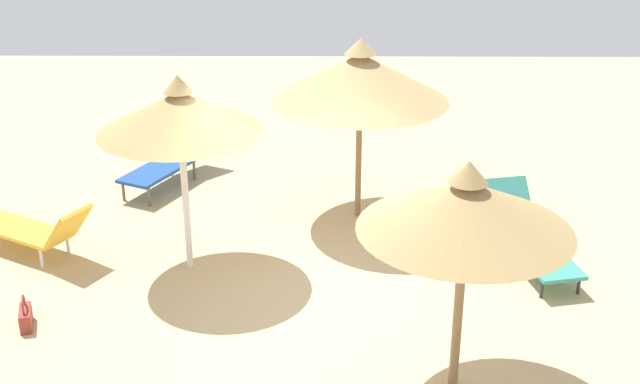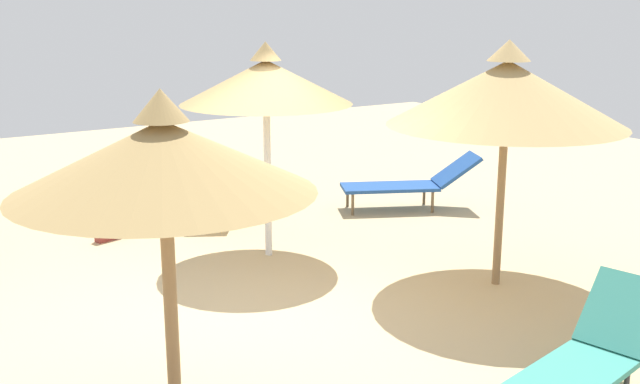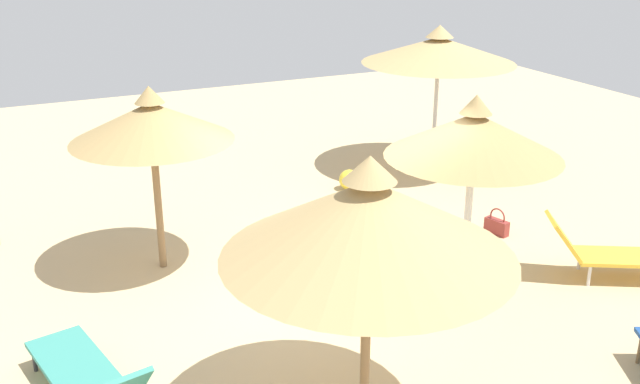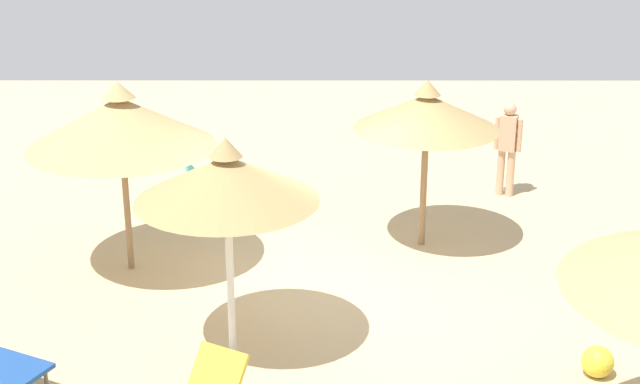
% 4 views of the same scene
% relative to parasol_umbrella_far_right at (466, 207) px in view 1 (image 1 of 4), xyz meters
% --- Properties ---
extents(ground, '(24.00, 24.00, 0.10)m').
position_rel_parasol_umbrella_far_right_xyz_m(ground, '(1.69, -1.62, -2.07)').
color(ground, tan).
extents(parasol_umbrella_far_right, '(2.08, 2.08, 2.48)m').
position_rel_parasol_umbrella_far_right_xyz_m(parasol_umbrella_far_right, '(0.00, 0.00, 0.00)').
color(parasol_umbrella_far_right, olive).
rests_on(parasol_umbrella_far_right, ground).
extents(parasol_umbrella_near_left, '(2.51, 2.51, 2.66)m').
position_rel_parasol_umbrella_far_right_xyz_m(parasol_umbrella_near_left, '(0.85, -4.13, 0.09)').
color(parasol_umbrella_near_left, olive).
rests_on(parasol_umbrella_near_left, ground).
extents(parasol_umbrella_center, '(2.04, 2.04, 2.59)m').
position_rel_parasol_umbrella_far_right_xyz_m(parasol_umbrella_center, '(3.10, -2.51, 0.10)').
color(parasol_umbrella_center, white).
rests_on(parasol_umbrella_center, ground).
extents(lounge_chair_far_left, '(0.98, 2.07, 0.84)m').
position_rel_parasol_umbrella_far_right_xyz_m(lounge_chair_far_left, '(-1.37, -2.72, -1.66)').
color(lounge_chair_far_left, teal).
rests_on(lounge_chair_far_left, ground).
extents(lounge_chair_front, '(2.07, 1.48, 0.84)m').
position_rel_parasol_umbrella_far_right_xyz_m(lounge_chair_front, '(5.29, -2.89, -1.64)').
color(lounge_chair_front, gold).
rests_on(lounge_chair_front, ground).
extents(lounge_chair_back, '(1.43, 2.09, 0.82)m').
position_rel_parasol_umbrella_far_right_xyz_m(lounge_chair_back, '(3.81, -5.37, -1.60)').
color(lounge_chair_back, '#1E478C').
rests_on(lounge_chair_back, ground).
extents(handbag, '(0.23, 0.40, 0.41)m').
position_rel_parasol_umbrella_far_right_xyz_m(handbag, '(4.77, -1.05, -1.88)').
color(handbag, maroon).
rests_on(handbag, ground).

